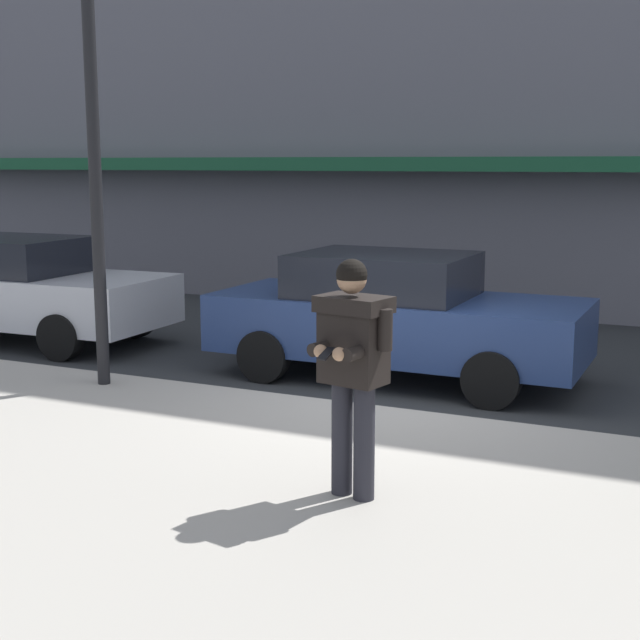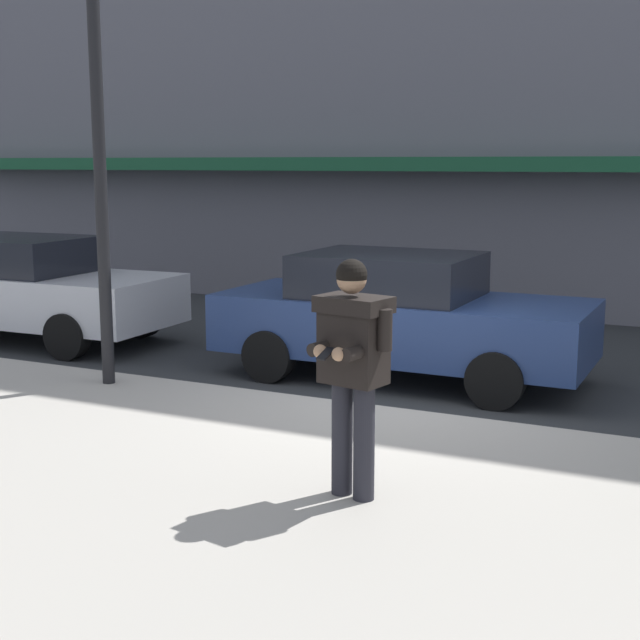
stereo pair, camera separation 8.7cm
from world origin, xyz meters
The scene contains 7 objects.
ground_plane centered at (0.00, 0.00, 0.00)m, with size 80.00×80.00×0.00m, color #2B2D30.
sidewalk centered at (1.00, -2.85, 0.07)m, with size 32.00×5.30×0.14m, color #A8A399.
curb_paint_line centered at (1.00, 0.05, 0.00)m, with size 28.00×0.12×0.01m, color silver.
parked_sedan_near centered at (-6.36, 1.39, 0.79)m, with size 4.56×2.04×1.54m.
parked_sedan_mid centered at (-0.50, 1.54, 0.79)m, with size 4.50×1.93×1.54m.
man_texting_on_phone centered at (0.72, -2.67, 1.25)m, with size 0.64×0.63×1.81m.
street_lamp_post centered at (-3.21, -0.65, 3.14)m, with size 0.36×0.36×4.88m.
Camera 1 is at (3.20, -8.57, 2.63)m, focal length 50.00 mm.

